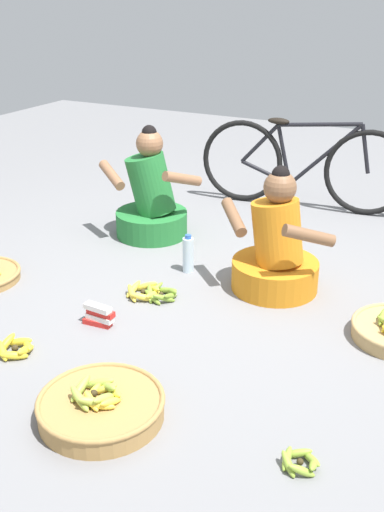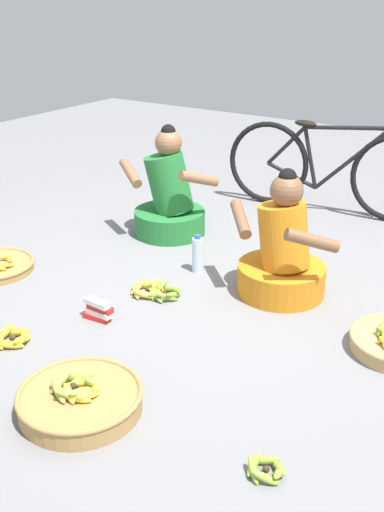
% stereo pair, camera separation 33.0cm
% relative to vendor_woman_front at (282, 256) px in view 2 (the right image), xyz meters
% --- Properties ---
extents(ground_plane, '(10.00, 10.00, 0.00)m').
position_rel_vendor_woman_front_xyz_m(ground_plane, '(-0.30, -0.30, -0.24)').
color(ground_plane, slate).
extents(vendor_woman_front, '(0.75, 0.53, 0.77)m').
position_rel_vendor_woman_front_xyz_m(vendor_woman_front, '(0.00, 0.00, 0.00)').
color(vendor_woman_front, orange).
rests_on(vendor_woman_front, ground).
extents(vendor_woman_behind, '(0.73, 0.54, 0.81)m').
position_rel_vendor_woman_front_xyz_m(vendor_woman_behind, '(-1.10, 0.41, 0.02)').
color(vendor_woman_behind, '#237233').
rests_on(vendor_woman_behind, ground).
extents(bicycle_leaning, '(1.70, 0.25, 0.73)m').
position_rel_vendor_woman_front_xyz_m(bicycle_leaning, '(-0.33, 1.50, 0.11)').
color(bicycle_leaning, black).
rests_on(bicycle_leaning, ground).
extents(banana_basket_front_right, '(0.55, 0.55, 0.17)m').
position_rel_vendor_woman_front_xyz_m(banana_basket_front_right, '(-0.23, -1.48, -0.19)').
color(banana_basket_front_right, '#A87F47').
rests_on(banana_basket_front_right, ground).
extents(loose_bananas_back_left, '(0.17, 0.18, 0.08)m').
position_rel_vendor_woman_front_xyz_m(loose_bananas_back_left, '(0.62, -1.38, -0.22)').
color(loose_bananas_back_left, '#8CAD38').
rests_on(loose_bananas_back_left, ground).
extents(loose_bananas_back_center, '(0.33, 0.25, 0.09)m').
position_rel_vendor_woman_front_xyz_m(loose_bananas_back_center, '(-0.60, -0.44, -0.21)').
color(loose_bananas_back_center, olive).
rests_on(loose_bananas_back_center, ground).
extents(loose_bananas_front_left, '(0.21, 0.22, 0.09)m').
position_rel_vendor_woman_front_xyz_m(loose_bananas_front_left, '(-0.90, -1.27, -0.21)').
color(loose_bananas_front_left, yellow).
rests_on(loose_bananas_front_left, ground).
extents(water_bottle, '(0.07, 0.07, 0.25)m').
position_rel_vendor_woman_front_xyz_m(water_bottle, '(-0.57, -0.02, -0.13)').
color(water_bottle, silver).
rests_on(water_bottle, ground).
extents(packet_carton_stack, '(0.18, 0.07, 0.12)m').
position_rel_vendor_woman_front_xyz_m(packet_carton_stack, '(-0.69, -0.85, -0.18)').
color(packet_carton_stack, red).
rests_on(packet_carton_stack, ground).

